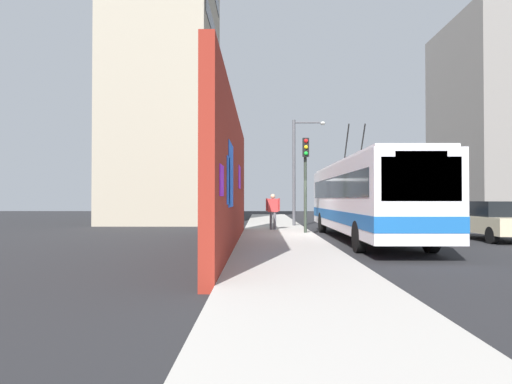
% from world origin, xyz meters
% --- Properties ---
extents(ground_plane, '(80.00, 80.00, 0.00)m').
position_xyz_m(ground_plane, '(0.00, 0.00, 0.00)').
color(ground_plane, '#232326').
extents(sidewalk_slab, '(48.00, 3.20, 0.15)m').
position_xyz_m(sidewalk_slab, '(0.00, 1.60, 0.07)').
color(sidewalk_slab, '#ADA8A0').
rests_on(sidewalk_slab, ground_plane).
extents(graffiti_wall, '(14.00, 0.32, 4.70)m').
position_xyz_m(graffiti_wall, '(-4.01, 3.35, 2.35)').
color(graffiti_wall, maroon).
rests_on(graffiti_wall, ground_plane).
extents(building_far_left, '(10.22, 6.82, 20.30)m').
position_xyz_m(building_far_left, '(12.46, 9.20, 10.15)').
color(building_far_left, '#9E937F').
rests_on(building_far_left, ground_plane).
extents(building_far_right, '(10.21, 8.68, 15.78)m').
position_xyz_m(building_far_right, '(15.59, -17.00, 7.89)').
color(building_far_right, gray).
rests_on(building_far_right, ground_plane).
extents(city_bus, '(12.47, 2.50, 4.94)m').
position_xyz_m(city_bus, '(-1.14, -1.80, 1.76)').
color(city_bus, silver).
rests_on(city_bus, ground_plane).
extents(parked_car_champagne, '(4.22, 1.74, 1.58)m').
position_xyz_m(parked_car_champagne, '(-1.03, -7.00, 0.83)').
color(parked_car_champagne, '#C6B793').
rests_on(parked_car_champagne, ground_plane).
extents(parked_car_white, '(4.30, 1.89, 1.58)m').
position_xyz_m(parked_car_white, '(5.17, -7.00, 0.83)').
color(parked_car_white, white).
rests_on(parked_car_white, ground_plane).
extents(parked_car_dark_gray, '(4.55, 1.78, 1.58)m').
position_xyz_m(parked_car_dark_gray, '(11.01, -7.00, 0.83)').
color(parked_car_dark_gray, '#38383D').
rests_on(parked_car_dark_gray, ground_plane).
extents(pedestrian_midblock, '(0.24, 0.70, 1.77)m').
position_xyz_m(pedestrian_midblock, '(2.91, 1.76, 1.20)').
color(pedestrian_midblock, '#595960').
rests_on(pedestrian_midblock, sidewalk_slab).
extents(traffic_light, '(0.49, 0.28, 4.28)m').
position_xyz_m(traffic_light, '(0.81, 0.35, 3.03)').
color(traffic_light, '#2D382D').
rests_on(traffic_light, sidewalk_slab).
extents(street_lamp, '(0.44, 1.89, 6.07)m').
position_xyz_m(street_lamp, '(6.18, 0.22, 3.68)').
color(street_lamp, '#4C4C51').
rests_on(street_lamp, sidewalk_slab).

